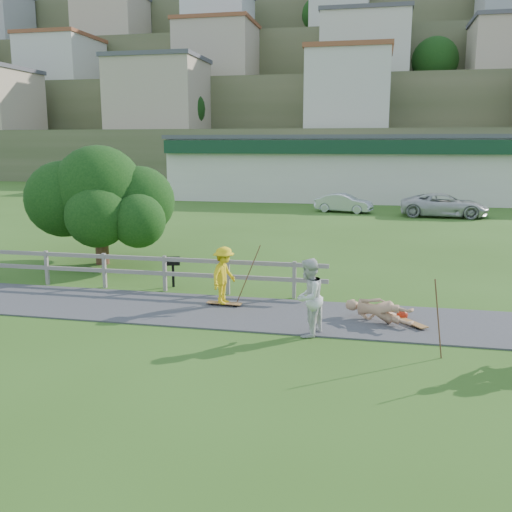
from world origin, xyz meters
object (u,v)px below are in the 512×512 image
object	(u,v)px
car_white	(444,205)
bbq	(173,272)
skater_rider	(224,279)
tree	(100,217)
car_silver	(344,203)
skater_fallen	(378,311)
spectator_a	(308,298)

from	to	relation	value
car_white	bbq	distance (m)	22.52
skater_rider	car_white	size ratio (longest dim) A/B	0.30
tree	car_silver	bearing A→B (deg)	66.77
skater_rider	skater_fallen	xyz separation A→B (m)	(4.19, -0.63, -0.47)
skater_rider	tree	distance (m)	7.61
skater_rider	bbq	bearing A→B (deg)	65.23
skater_fallen	spectator_a	distance (m)	2.18
skater_rider	tree	bearing A→B (deg)	67.85
car_white	tree	distance (m)	22.31
spectator_a	skater_fallen	bearing A→B (deg)	148.13
spectator_a	bbq	bearing A→B (deg)	-109.22
skater_rider	car_silver	xyz separation A→B (m)	(1.90, 22.99, -0.19)
skater_rider	skater_fallen	bearing A→B (deg)	-83.11
car_white	bbq	xyz separation A→B (m)	(-10.24, -20.06, -0.25)
car_white	tree	xyz separation A→B (m)	(-14.07, -17.28, 1.06)
bbq	skater_rider	bearing A→B (deg)	-58.93
tree	bbq	size ratio (longest dim) A/B	5.63
skater_fallen	tree	world-z (taller)	tree
skater_rider	car_silver	world-z (taller)	skater_rider
skater_rider	tree	size ratio (longest dim) A/B	0.30
tree	bbq	xyz separation A→B (m)	(3.83, -2.78, -1.31)
skater_rider	tree	xyz separation A→B (m)	(-5.99, 4.60, 0.98)
car_silver	car_white	xyz separation A→B (m)	(6.18, -1.11, 0.12)
skater_fallen	bbq	size ratio (longest dim) A/B	1.89
car_silver	car_white	bearing A→B (deg)	-87.68
tree	skater_rider	bearing A→B (deg)	-37.52
skater_fallen	tree	distance (m)	11.53
car_white	tree	bearing A→B (deg)	144.18
skater_fallen	bbq	distance (m)	6.80
skater_fallen	spectator_a	bearing A→B (deg)	158.10
skater_fallen	car_white	distance (m)	22.84
skater_rider	car_silver	bearing A→B (deg)	10.64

